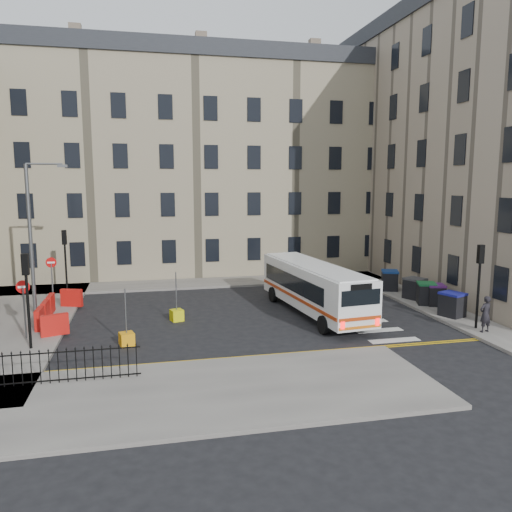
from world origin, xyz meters
name	(u,v)px	position (x,y,z in m)	size (l,w,h in m)	color
ground	(277,312)	(0.00, 0.00, 0.00)	(120.00, 120.00, 0.00)	black
pavement_north	(163,285)	(-6.00, 8.60, 0.07)	(36.00, 3.20, 0.15)	slate
pavement_east	(391,289)	(9.00, 4.00, 0.07)	(2.40, 26.00, 0.15)	slate
pavement_west	(11,321)	(-14.00, 1.00, 0.07)	(6.00, 22.00, 0.15)	slate
pavement_sw	(152,397)	(-7.00, -10.00, 0.07)	(20.00, 6.00, 0.15)	slate
terrace_north	(144,164)	(-7.00, 15.50, 8.62)	(38.30, 10.80, 17.20)	gray
traffic_light_east	(479,273)	(8.60, -5.50, 2.87)	(0.28, 0.22, 4.10)	black
traffic_light_nw	(65,252)	(-12.00, 6.50, 2.87)	(0.28, 0.22, 4.10)	black
traffic_light_sw	(27,286)	(-12.00, -4.00, 2.87)	(0.28, 0.22, 4.10)	black
streetlamp	(30,237)	(-13.00, 2.00, 4.34)	(0.50, 0.22, 8.14)	#595B5E
no_entry_north	(52,270)	(-12.50, 4.50, 2.08)	(0.60, 0.08, 3.00)	#595B5E
no_entry_south	(24,297)	(-12.50, -2.50, 2.08)	(0.60, 0.08, 3.00)	#595B5E
roadworks_barriers	(53,310)	(-11.84, 0.50, 0.65)	(1.66, 6.26, 1.00)	red
iron_railings	(26,369)	(-11.25, -8.20, 0.75)	(7.80, 0.04, 1.20)	black
bus	(314,286)	(1.88, -0.74, 1.56)	(3.37, 10.17, 2.71)	white
wheelie_bin_a	(452,304)	(8.73, -3.32, 0.80)	(1.38, 1.46, 1.28)	black
wheelie_bin_b	(435,295)	(9.23, -0.93, 0.76)	(1.23, 1.33, 1.22)	black
wheelie_bin_c	(426,293)	(8.83, -0.61, 0.79)	(1.36, 1.44, 1.27)	black
wheelie_bin_d	(415,288)	(8.88, 0.76, 0.80)	(1.40, 1.47, 1.28)	black
wheelie_bin_e	(390,280)	(8.57, 3.36, 0.81)	(1.39, 1.48, 1.31)	black
pedestrian	(485,314)	(8.57, -6.17, 1.03)	(0.64, 0.42, 1.75)	black
bollard_yellow	(177,315)	(-5.58, -0.52, 0.30)	(0.60, 0.60, 0.60)	yellow
bollard_chevron	(127,339)	(-8.00, -4.11, 0.30)	(0.60, 0.60, 0.60)	orange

